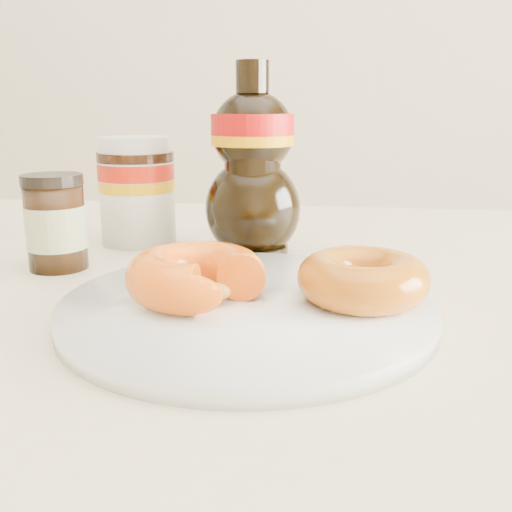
# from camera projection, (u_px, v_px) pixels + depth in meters

# --- Properties ---
(dining_table) EXTENTS (1.40, 0.90, 0.75)m
(dining_table) POSITION_uv_depth(u_px,v_px,m) (190.00, 373.00, 0.53)
(dining_table) COLOR beige
(dining_table) RESTS_ON ground
(plate) EXTENTS (0.28, 0.28, 0.01)m
(plate) POSITION_uv_depth(u_px,v_px,m) (247.00, 307.00, 0.44)
(plate) COLOR white
(plate) RESTS_ON dining_table
(donut_bitten) EXTENTS (0.11, 0.11, 0.04)m
(donut_bitten) POSITION_uv_depth(u_px,v_px,m) (197.00, 276.00, 0.43)
(donut_bitten) COLOR orange
(donut_bitten) RESTS_ON plate
(donut_whole) EXTENTS (0.11, 0.11, 0.03)m
(donut_whole) POSITION_uv_depth(u_px,v_px,m) (363.00, 279.00, 0.43)
(donut_whole) COLOR #A9510A
(donut_whole) RESTS_ON plate
(nutella_jar) EXTENTS (0.09, 0.09, 0.12)m
(nutella_jar) POSITION_uv_depth(u_px,v_px,m) (137.00, 186.00, 0.66)
(nutella_jar) COLOR white
(nutella_jar) RESTS_ON dining_table
(syrup_bottle) EXTENTS (0.11, 0.10, 0.20)m
(syrup_bottle) POSITION_uv_depth(u_px,v_px,m) (253.00, 160.00, 0.61)
(syrup_bottle) COLOR black
(syrup_bottle) RESTS_ON dining_table
(dark_jar) EXTENTS (0.06, 0.06, 0.09)m
(dark_jar) POSITION_uv_depth(u_px,v_px,m) (56.00, 223.00, 0.56)
(dark_jar) COLOR black
(dark_jar) RESTS_ON dining_table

